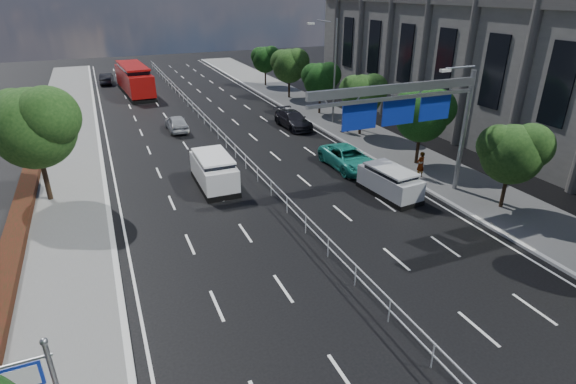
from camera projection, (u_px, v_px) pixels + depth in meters
ground at (415, 351)px, 15.27m from camera, size 160.00×160.00×0.00m
median_fence at (229, 144)px, 33.89m from camera, size 0.05×85.00×1.02m
overhead_gantry at (412, 105)px, 23.78m from camera, size 10.24×0.38×7.45m
streetlight_far at (332, 65)px, 38.64m from camera, size 2.78×2.40×9.00m
civic_hall at (486, 50)px, 39.57m from camera, size 14.40×36.00×14.35m
near_tree_back at (34, 124)px, 24.15m from camera, size 4.84×4.51×6.69m
far_tree_c at (514, 151)px, 23.71m from camera, size 3.52×3.28×4.94m
far_tree_d at (423, 113)px, 29.88m from camera, size 3.85×3.59×5.34m
far_tree_e at (363, 93)px, 36.22m from camera, size 3.63×3.38×5.13m
far_tree_f at (321, 78)px, 42.53m from camera, size 3.52×3.28×5.02m
far_tree_g at (290, 64)px, 48.69m from camera, size 3.96×3.69×5.45m
far_tree_h at (265, 58)px, 55.11m from camera, size 3.41×3.18×4.91m
white_minivan at (214, 171)px, 27.61m from camera, size 2.07×4.73×2.05m
red_bus at (134, 79)px, 51.77m from camera, size 3.39×11.29×3.33m
near_car_silver at (177, 123)px, 38.62m from camera, size 1.63×3.99×1.36m
near_car_dark at (107, 78)px, 57.77m from camera, size 1.89×4.16×1.32m
silver_minivan at (390, 182)px, 26.44m from camera, size 2.15×4.29×1.72m
parked_car_teal at (348, 158)px, 30.55m from camera, size 2.38×5.16×1.43m
parked_car_dark at (293, 120)px, 39.52m from camera, size 2.19×4.96×1.42m
pedestrian_a at (420, 165)px, 28.63m from camera, size 0.67×0.48×1.71m
pedestrian_b at (344, 121)px, 37.74m from camera, size 0.96×0.78×1.88m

